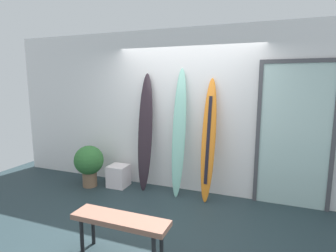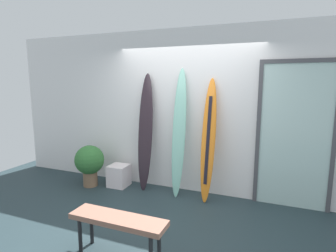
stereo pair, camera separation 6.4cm
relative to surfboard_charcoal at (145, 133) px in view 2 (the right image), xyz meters
The scene contains 9 objects.
ground 1.60m from the surfboard_charcoal, 54.98° to the right, with size 8.00×8.00×0.04m, color #233338.
wall_back 0.85m from the surfboard_charcoal, 23.89° to the left, with size 7.20×0.20×2.80m, color white.
surfboard_charcoal is the anchor object (origin of this frame).
surfboard_seafoam 0.63m from the surfboard_charcoal, ahead, with size 0.25×0.42×2.14m.
surfboard_sunset 1.14m from the surfboard_charcoal, ahead, with size 0.23×0.43×1.98m.
display_block_left 0.97m from the surfboard_charcoal, 169.96° to the right, with size 0.35×0.35×0.39m.
glass_door 2.41m from the surfboard_charcoal, ahead, with size 1.10×0.06×2.24m.
potted_plant 1.19m from the surfboard_charcoal, 164.32° to the right, with size 0.53×0.53×0.76m.
bench 2.06m from the surfboard_charcoal, 72.18° to the right, with size 1.10×0.29×0.47m.
Camera 2 is at (1.44, -3.22, 1.92)m, focal length 29.09 mm.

